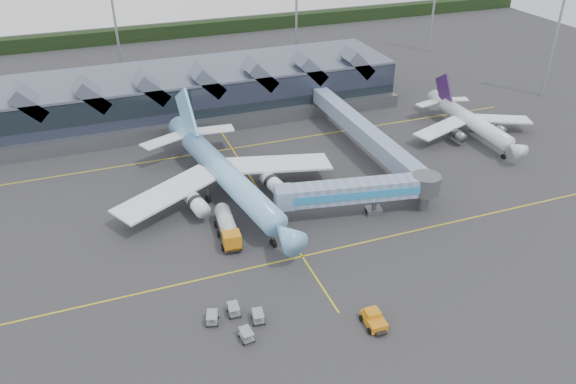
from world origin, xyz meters
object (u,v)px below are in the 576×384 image
object	(u,v)px
jet_bridge	(369,191)
pushback_tug	(374,320)
regional_jet	(471,121)
main_airliner	(225,174)
fuel_truck	(227,226)

from	to	relation	value
jet_bridge	pushback_tug	bearing A→B (deg)	-105.28
regional_jet	jet_bridge	size ratio (longest dim) A/B	1.12
jet_bridge	pushback_tug	world-z (taller)	jet_bridge
main_airliner	jet_bridge	size ratio (longest dim) A/B	1.69
main_airliner	pushback_tug	bearing A→B (deg)	-85.72
regional_jet	pushback_tug	world-z (taller)	regional_jet
regional_jet	fuel_truck	xyz separation A→B (m)	(-53.97, -16.93, -1.27)
main_airliner	fuel_truck	distance (m)	11.65
regional_jet	pushback_tug	size ratio (longest dim) A/B	7.26
main_airliner	fuel_truck	world-z (taller)	main_airliner
jet_bridge	fuel_truck	bearing A→B (deg)	-174.24
regional_jet	pushback_tug	distance (m)	58.82
regional_jet	fuel_truck	distance (m)	56.58
fuel_truck	jet_bridge	bearing A→B (deg)	0.12
main_airliner	fuel_truck	bearing A→B (deg)	-113.80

